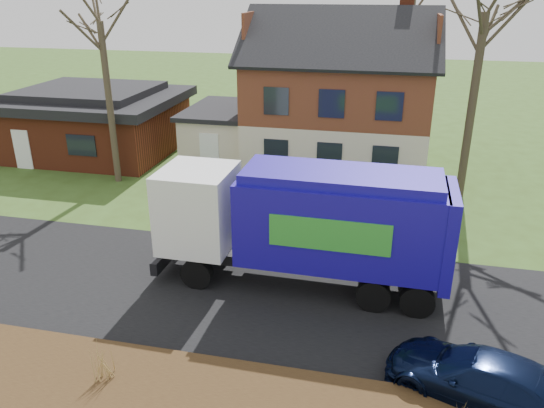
# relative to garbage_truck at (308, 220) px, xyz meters

# --- Properties ---
(ground) EXTENTS (120.00, 120.00, 0.00)m
(ground) POSITION_rel_garbage_truck_xyz_m (-2.44, -0.94, -2.28)
(ground) COLOR #344E1A
(ground) RESTS_ON ground
(road) EXTENTS (80.00, 7.00, 0.02)m
(road) POSITION_rel_garbage_truck_xyz_m (-2.44, -0.94, -2.27)
(road) COLOR black
(road) RESTS_ON ground
(mulch_verge) EXTENTS (80.00, 3.50, 0.30)m
(mulch_verge) POSITION_rel_garbage_truck_xyz_m (-2.44, -6.24, -2.13)
(mulch_verge) COLOR black
(mulch_verge) RESTS_ON ground
(main_house) EXTENTS (12.95, 8.95, 9.26)m
(main_house) POSITION_rel_garbage_truck_xyz_m (-0.95, 12.97, 1.74)
(main_house) COLOR beige
(main_house) RESTS_ON ground
(ranch_house) EXTENTS (9.80, 8.20, 3.70)m
(ranch_house) POSITION_rel_garbage_truck_xyz_m (-14.44, 12.06, -0.47)
(ranch_house) COLOR maroon
(ranch_house) RESTS_ON ground
(garbage_truck) EXTENTS (9.28, 2.60, 3.96)m
(garbage_truck) POSITION_rel_garbage_truck_xyz_m (0.00, 0.00, 0.00)
(garbage_truck) COLOR black
(garbage_truck) RESTS_ON ground
(silver_sedan) EXTENTS (4.80, 3.07, 1.49)m
(silver_sedan) POSITION_rel_garbage_truck_xyz_m (-4.11, 3.97, -1.54)
(silver_sedan) COLOR #B1B3B9
(silver_sedan) RESTS_ON ground
(navy_wagon) EXTENTS (4.83, 3.28, 1.30)m
(navy_wagon) POSITION_rel_garbage_truck_xyz_m (4.82, -4.34, -1.63)
(navy_wagon) COLOR black
(navy_wagon) RESTS_ON ground
(grass_clump_mid) EXTENTS (0.34, 0.28, 0.96)m
(grass_clump_mid) POSITION_rel_garbage_truck_xyz_m (-3.99, -5.80, -1.50)
(grass_clump_mid) COLOR #A08046
(grass_clump_mid) RESTS_ON mulch_verge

